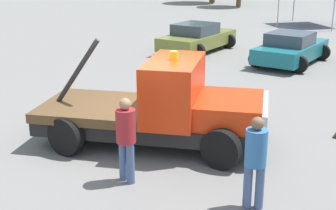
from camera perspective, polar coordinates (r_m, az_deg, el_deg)
name	(u,v)px	position (r m, az deg, el deg)	size (l,w,h in m)	color
ground_plane	(150,143)	(11.40, -2.17, -4.64)	(160.00, 160.00, 0.00)	slate
tow_truck	(163,108)	(11.01, -0.58, -0.42)	(5.75, 3.74, 2.51)	black
person_near_truck	(256,157)	(8.33, 10.62, -6.22)	(0.39, 0.39, 1.73)	#475B84
person_at_hood	(126,134)	(9.18, -5.15, -3.59)	(0.39, 0.39, 1.75)	#475B84
parked_car_olive	(197,38)	(22.19, 3.56, 8.18)	(2.59, 4.50, 1.34)	olive
parked_car_teal	(291,49)	(20.18, 14.74, 6.66)	(2.61, 4.32, 1.34)	#196670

